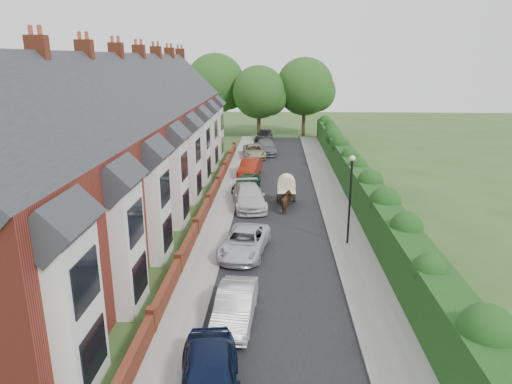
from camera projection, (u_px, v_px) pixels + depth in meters
The scene contains 24 objects.
ground at pixel (289, 276), 22.08m from camera, with size 140.00×140.00×0.00m, color #2D4C1E.
road at pixel (278, 205), 32.64m from camera, with size 6.00×58.00×0.02m, color black.
pavement_hedge_side at pixel (336, 205), 32.45m from camera, with size 2.20×58.00×0.12m, color gray.
pavement_house_side at pixel (224, 204), 32.79m from camera, with size 1.70×58.00×0.12m, color gray.
kerb_hedge_side at pixel (321, 205), 32.49m from camera, with size 0.18×58.00×0.13m, color gray.
kerb_house_side at pixel (236, 204), 32.75m from camera, with size 0.18×58.00×0.13m, color gray.
hedge at pixel (362, 185), 31.94m from camera, with size 2.10×58.00×2.85m.
terrace_row at pixel (126, 145), 30.84m from camera, with size 9.05×40.50×11.50m.
garden_wall_row at pixel (209, 203), 31.76m from camera, with size 0.35×40.35×1.10m.
lamppost at pixel (351, 189), 24.84m from camera, with size 0.32×0.32×5.16m.
tree_far_left at pixel (262, 94), 58.98m from camera, with size 7.14×6.80×9.29m.
tree_far_right at pixel (307, 88), 60.47m from camera, with size 7.98×7.60×10.31m.
tree_far_back at pixel (219, 85), 61.85m from camera, with size 8.40×8.00×10.82m.
car_navy at pixel (209, 379), 13.86m from camera, with size 1.86×4.63×1.58m, color black.
car_silver_a at pixel (235, 306), 18.12m from camera, with size 1.45×4.15×1.37m, color #B9B8BD.
car_silver_b at pixel (245, 242), 24.47m from camera, with size 2.21×4.78×1.33m, color silver.
car_white at pixel (249, 197), 32.13m from camera, with size 2.14×5.25×1.52m, color silver.
car_green at pixel (247, 182), 36.19m from camera, with size 1.53×3.81×1.30m, color #10361E.
car_red at pixel (250, 168), 40.70m from camera, with size 1.56×4.48×1.48m, color maroon.
car_beige at pixel (254, 151), 48.16m from camera, with size 2.24×4.87×1.35m, color tan.
car_grey at pixel (266, 147), 50.11m from camera, with size 2.17×5.33×1.55m, color #5A5E62.
car_black at pixel (264, 135), 58.26m from camera, with size 1.73×4.31×1.47m, color black.
horse at pixel (287, 202), 31.07m from camera, with size 0.75×1.65×1.39m, color #452C19.
horse_cart at pixel (286, 188), 32.63m from camera, with size 1.35×2.98×2.15m.
Camera 1 is at (-0.69, -20.07, 10.16)m, focal length 32.00 mm.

